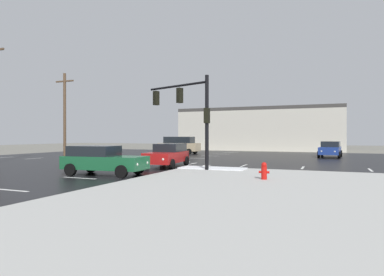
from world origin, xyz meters
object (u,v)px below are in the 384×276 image
at_px(sedan_blue, 330,149).
at_px(sedan_green, 102,160).
at_px(suv_tan, 179,145).
at_px(utility_pole_far, 65,113).
at_px(sedan_red, 168,155).
at_px(fire_hydrant, 264,171).
at_px(traffic_signal_mast, 189,107).

relative_size(sedan_blue, sedan_green, 1.00).
height_order(suv_tan, sedan_green, suv_tan).
relative_size(sedan_green, utility_pole_far, 0.55).
distance_m(sedan_red, sedan_green, 5.82).
height_order(fire_hydrant, sedan_red, sedan_red).
height_order(sedan_blue, sedan_green, same).
distance_m(fire_hydrant, sedan_blue, 20.71).
height_order(fire_hydrant, sedan_blue, sedan_blue).
bearing_deg(utility_pole_far, suv_tan, 50.06).
relative_size(sedan_red, sedan_blue, 1.00).
distance_m(sedan_red, suv_tan, 16.80).
distance_m(sedan_red, sedan_blue, 18.55).
relative_size(sedan_red, suv_tan, 0.96).
bearing_deg(utility_pole_far, sedan_green, -40.65).
xyz_separation_m(traffic_signal_mast, suv_tan, (-8.46, 17.15, -2.81)).
bearing_deg(sedan_blue, traffic_signal_mast, -20.95).
height_order(traffic_signal_mast, suv_tan, traffic_signal_mast).
distance_m(fire_hydrant, utility_pole_far, 24.82).
relative_size(traffic_signal_mast, utility_pole_far, 0.66).
bearing_deg(traffic_signal_mast, sedan_red, -14.85).
bearing_deg(suv_tan, utility_pole_far, 48.38).
bearing_deg(suv_tan, sedan_red, 110.06).
xyz_separation_m(fire_hydrant, sedan_blue, (2.97, 20.49, 0.32)).
bearing_deg(utility_pole_far, sedan_blue, 21.05).
height_order(traffic_signal_mast, utility_pole_far, utility_pole_far).
relative_size(traffic_signal_mast, sedan_blue, 1.20).
relative_size(traffic_signal_mast, sedan_red, 1.20).
relative_size(sedan_blue, utility_pole_far, 0.55).
distance_m(traffic_signal_mast, sedan_red, 4.09).
bearing_deg(suv_tan, sedan_blue, 177.38).
bearing_deg(utility_pole_far, traffic_signal_mast, -23.54).
bearing_deg(sedan_blue, suv_tan, -85.96).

